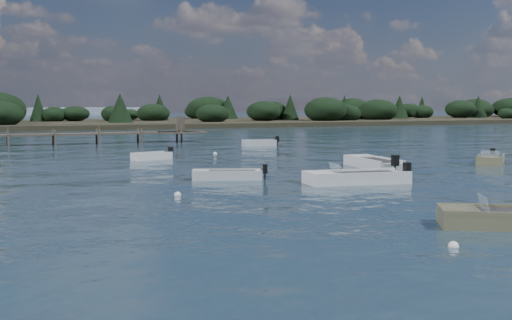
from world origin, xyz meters
name	(u,v)px	position (x,y,z in m)	size (l,w,h in m)	color
ground	(120,137)	(0.00, 60.00, 0.00)	(400.00, 400.00, 0.00)	#152532
dinghy_mid_grey	(227,177)	(-3.47, 14.16, 0.14)	(4.08, 2.59, 1.02)	#AEB3B6
dinghy_mid_white_a	(356,180)	(2.02, 9.98, 0.17)	(5.76, 2.67, 1.32)	silver
dinghy_extra_a	(373,165)	(7.20, 16.24, 0.18)	(2.39, 5.76, 1.32)	silver
tender_far_grey_b	(259,144)	(8.86, 38.10, 0.17)	(3.62, 1.74, 1.21)	#AEB3B6
tender_far_white	(152,158)	(-4.26, 27.45, 0.16)	(3.28, 1.97, 1.10)	silver
dinghy_mid_white_b	(491,161)	(16.41, 15.79, 0.15)	(4.25, 4.15, 1.16)	#726F4C
buoy_a	(453,247)	(-3.26, -3.62, 0.00)	(0.32, 0.32, 0.32)	silver
buoy_c	(178,195)	(-7.60, 9.42, 0.00)	(0.32, 0.32, 0.32)	silver
buoy_e	(215,154)	(1.80, 30.84, 0.00)	(0.32, 0.32, 0.32)	silver
far_headland	(208,114)	(25.00, 100.00, 1.96)	(190.00, 40.00, 5.80)	black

